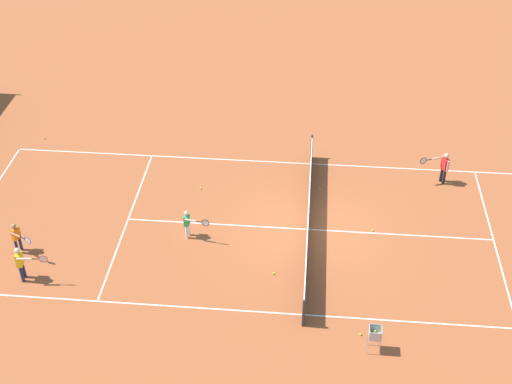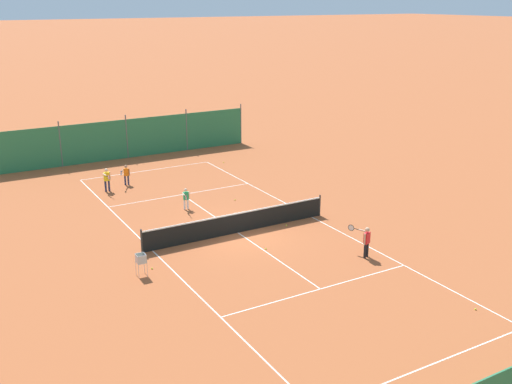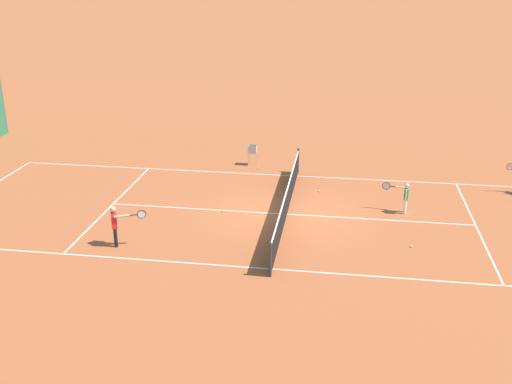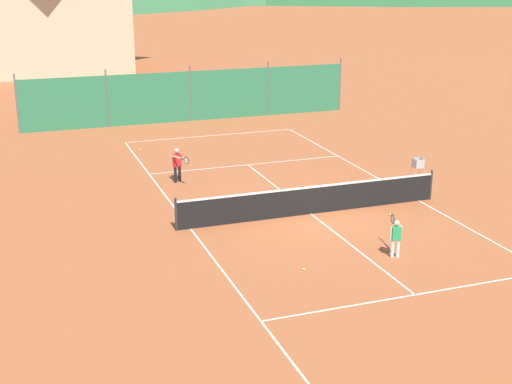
{
  "view_description": "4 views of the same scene",
  "coord_description": "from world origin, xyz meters",
  "views": [
    {
      "loc": [
        19.36,
        -0.08,
        15.9
      ],
      "look_at": [
        -0.04,
        -1.82,
        1.48
      ],
      "focal_mm": 50.0,
      "sensor_mm": 36.0,
      "label": 1
    },
    {
      "loc": [
        11.92,
        22.37,
        10.17
      ],
      "look_at": [
        -1.68,
        -1.26,
        1.33
      ],
      "focal_mm": 42.0,
      "sensor_mm": 36.0,
      "label": 2
    },
    {
      "loc": [
        -19.33,
        -1.84,
        8.24
      ],
      "look_at": [
        -0.06,
        1.08,
        0.8
      ],
      "focal_mm": 42.0,
      "sensor_mm": 36.0,
      "label": 3
    },
    {
      "loc": [
        -9.18,
        -20.26,
        7.9
      ],
      "look_at": [
        -1.99,
        -0.18,
        1.03
      ],
      "focal_mm": 50.0,
      "sensor_mm": 36.0,
      "label": 4
    }
  ],
  "objects": [
    {
      "name": "player_far_baseline",
      "position": [
        -3.27,
        4.98,
        0.77
      ],
      "size": [
        0.42,
        1.12,
        1.32
      ],
      "color": "black",
      "rests_on": "ground"
    },
    {
      "name": "tennis_ball_alley_left",
      "position": [
        -2.03,
        -4.09,
        0.03
      ],
      "size": [
        0.07,
        0.07,
        0.07
      ],
      "primitive_type": "sphere",
      "color": "#CCE033",
      "rests_on": "ground"
    },
    {
      "name": "tennis_ball_near_corner",
      "position": [
        2.38,
        -1.02,
        0.03
      ],
      "size": [
        0.07,
        0.07,
        0.07
      ],
      "primitive_type": "sphere",
      "color": "#CCE033",
      "rests_on": "ground"
    },
    {
      "name": "tennis_ball_mid_court",
      "position": [
        -2.38,
        0.38,
        0.03
      ],
      "size": [
        0.07,
        0.07,
        0.07
      ],
      "primitive_type": "sphere",
      "color": "#CCE033",
      "rests_on": "ground"
    },
    {
      "name": "player_near_service",
      "position": [
        0.77,
        -4.06,
        0.65
      ],
      "size": [
        0.5,
        0.92,
        1.1
      ],
      "color": "white",
      "rests_on": "ground"
    },
    {
      "name": "ground_plane",
      "position": [
        0.0,
        0.0,
        0.0
      ],
      "size": [
        600.0,
        600.0,
        0.0
      ],
      "primitive_type": "plane",
      "color": "#A8542D"
    },
    {
      "name": "tennis_ball_far_corner",
      "position": [
        -0.12,
        2.28,
        0.03
      ],
      "size": [
        0.07,
        0.07,
        0.07
      ],
      "primitive_type": "sphere",
      "color": "#CCE033",
      "rests_on": "ground"
    },
    {
      "name": "court_line_markings",
      "position": [
        0.0,
        0.0,
        0.0
      ],
      "size": [
        8.25,
        23.85,
        0.01
      ],
      "color": "white",
      "rests_on": "ground"
    },
    {
      "name": "tennis_net",
      "position": [
        0.0,
        0.0,
        0.5
      ],
      "size": [
        9.18,
        0.08,
        1.06
      ],
      "color": "#2D2D2D",
      "rests_on": "ground"
    },
    {
      "name": "tennis_ball_by_net_right",
      "position": [
        4.77,
        1.72,
        0.03
      ],
      "size": [
        0.07,
        0.07,
        0.07
      ],
      "primitive_type": "sphere",
      "color": "#CCE033",
      "rests_on": "ground"
    },
    {
      "name": "ball_hopper",
      "position": [
        5.31,
        2.05,
        0.65
      ],
      "size": [
        0.36,
        0.36,
        0.89
      ],
      "color": "#B7B7BC",
      "rests_on": "ground"
    }
  ]
}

